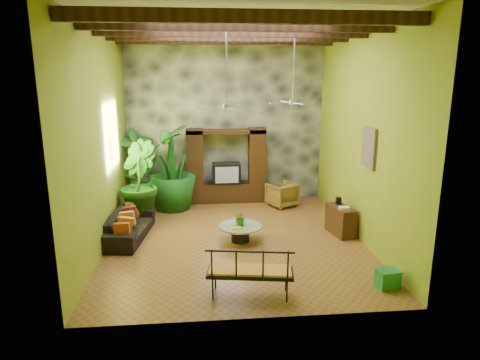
{
  "coord_description": "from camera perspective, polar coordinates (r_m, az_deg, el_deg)",
  "views": [
    {
      "loc": [
        -0.8,
        -9.71,
        3.91
      ],
      "look_at": [
        0.15,
        0.2,
        1.42
      ],
      "focal_mm": 32.0,
      "sensor_mm": 36.0,
      "label": 1
    }
  ],
  "objects": [
    {
      "name": "ceiling_beams",
      "position": [
        9.78,
        -0.78,
        19.15
      ],
      "size": [
        5.95,
        5.36,
        0.22
      ],
      "color": "#321B10",
      "rests_on": "ceiling"
    },
    {
      "name": "tall_plant_a",
      "position": [
        12.96,
        -13.26,
        1.55
      ],
      "size": [
        1.49,
        1.48,
        2.38
      ],
      "primitive_type": "imported",
      "rotation": [
        0.0,
        0.0,
        0.77
      ],
      "color": "#17581B",
      "rests_on": "ground"
    },
    {
      "name": "ceiling_fan_back",
      "position": [
        11.18,
        7.09,
        11.34
      ],
      "size": [
        1.28,
        1.28,
        1.86
      ],
      "color": "#ADACB1",
      "rests_on": "ceiling"
    },
    {
      "name": "stone_accent_wall",
      "position": [
        13.25,
        -1.97,
        7.93
      ],
      "size": [
        5.98,
        0.1,
        4.98
      ],
      "primitive_type": "cube",
      "color": "#303237",
      "rests_on": "ground"
    },
    {
      "name": "wall_art_painting",
      "position": [
        9.98,
        16.8,
        4.16
      ],
      "size": [
        0.06,
        0.7,
        0.9
      ],
      "primitive_type": "cube",
      "color": "#22547D",
      "rests_on": "right_wall"
    },
    {
      "name": "back_wall",
      "position": [
        13.31,
        -1.99,
        7.96
      ],
      "size": [
        6.0,
        0.02,
        5.0
      ],
      "primitive_type": "cube",
      "color": "olive",
      "rests_on": "ground"
    },
    {
      "name": "ceiling_fan_front",
      "position": [
        9.34,
        -1.8,
        10.92
      ],
      "size": [
        1.28,
        1.28,
        1.86
      ],
      "color": "#ADACB1",
      "rests_on": "ceiling"
    },
    {
      "name": "entertainment_center",
      "position": [
        13.2,
        -1.84,
        1.15
      ],
      "size": [
        2.4,
        0.55,
        2.3
      ],
      "color": "#331B0E",
      "rests_on": "ground"
    },
    {
      "name": "side_console",
      "position": [
        10.96,
        13.27,
        -5.27
      ],
      "size": [
        0.57,
        0.95,
        0.71
      ],
      "primitive_type": "cube",
      "rotation": [
        0.0,
        0.0,
        0.2
      ],
      "color": "#351F10",
      "rests_on": "ground"
    },
    {
      "name": "green_bin",
      "position": [
        8.66,
        19.1,
        -12.34
      ],
      "size": [
        0.44,
        0.35,
        0.35
      ],
      "primitive_type": "cube",
      "rotation": [
        0.0,
        0.0,
        0.13
      ],
      "color": "#1F7729",
      "rests_on": "ground"
    },
    {
      "name": "centerpiece_plant",
      "position": [
        10.14,
        0.11,
        -5.08
      ],
      "size": [
        0.4,
        0.36,
        0.38
      ],
      "primitive_type": "imported",
      "rotation": [
        0.0,
        0.0,
        -0.23
      ],
      "color": "#26691B",
      "rests_on": "coffee_table"
    },
    {
      "name": "ceiling",
      "position": [
        9.8,
        -0.79,
        20.43
      ],
      "size": [
        6.0,
        7.0,
        0.02
      ],
      "primitive_type": "cube",
      "color": "silver",
      "rests_on": "back_wall"
    },
    {
      "name": "sofa",
      "position": [
        10.78,
        -14.69,
        -5.95
      ],
      "size": [
        1.1,
        2.21,
        0.62
      ],
      "primitive_type": "imported",
      "rotation": [
        0.0,
        0.0,
        1.44
      ],
      "color": "black",
      "rests_on": "ground"
    },
    {
      "name": "iron_bench",
      "position": [
        7.71,
        1.43,
        -11.9
      ],
      "size": [
        1.6,
        0.79,
        0.57
      ],
      "rotation": [
        0.0,
        0.0,
        -0.16
      ],
      "color": "black",
      "rests_on": "ground"
    },
    {
      "name": "wall_art_mask",
      "position": [
        11.07,
        -16.66,
        4.05
      ],
      "size": [
        0.06,
        0.32,
        0.55
      ],
      "primitive_type": "cube",
      "color": "orange",
      "rests_on": "left_wall"
    },
    {
      "name": "tall_plant_c",
      "position": [
        12.56,
        -9.11,
        1.68
      ],
      "size": [
        1.53,
        1.53,
        2.51
      ],
      "primitive_type": "imported",
      "rotation": [
        0.0,
        0.0,
        4.62
      ],
      "color": "#175A1A",
      "rests_on": "ground"
    },
    {
      "name": "left_wall",
      "position": [
        10.05,
        -18.11,
        5.29
      ],
      "size": [
        0.02,
        7.0,
        5.0
      ],
      "primitive_type": "cube",
      "color": "olive",
      "rests_on": "ground"
    },
    {
      "name": "tall_plant_b",
      "position": [
        11.72,
        -13.49,
        -0.24
      ],
      "size": [
        1.36,
        1.48,
        2.19
      ],
      "primitive_type": "imported",
      "rotation": [
        0.0,
        0.0,
        1.96
      ],
      "color": "#1B5616",
      "rests_on": "ground"
    },
    {
      "name": "right_wall",
      "position": [
        10.52,
        15.86,
        5.81
      ],
      "size": [
        0.02,
        7.0,
        5.0
      ],
      "primitive_type": "cube",
      "color": "olive",
      "rests_on": "ground"
    },
    {
      "name": "wicker_armchair",
      "position": [
        12.94,
        5.61,
        -1.95
      ],
      "size": [
        1.04,
        1.05,
        0.72
      ],
      "primitive_type": "imported",
      "rotation": [
        0.0,
        0.0,
        3.63
      ],
      "color": "#9A6138",
      "rests_on": "ground"
    },
    {
      "name": "coffee_table",
      "position": [
        10.26,
        0.05,
        -6.82
      ],
      "size": [
        1.03,
        1.03,
        0.4
      ],
      "rotation": [
        0.0,
        0.0,
        0.21
      ],
      "color": "black",
      "rests_on": "ground"
    },
    {
      "name": "ground",
      "position": [
        10.5,
        -0.69,
        -7.83
      ],
      "size": [
        7.0,
        7.0,
        0.0
      ],
      "primitive_type": "plane",
      "color": "brown",
      "rests_on": "ground"
    },
    {
      "name": "yellow_tray",
      "position": [
        10.0,
        -0.53,
        -6.43
      ],
      "size": [
        0.27,
        0.22,
        0.03
      ],
      "primitive_type": "cube",
      "rotation": [
        0.0,
        0.0,
        0.2
      ],
      "color": "yellow",
      "rests_on": "coffee_table"
    }
  ]
}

